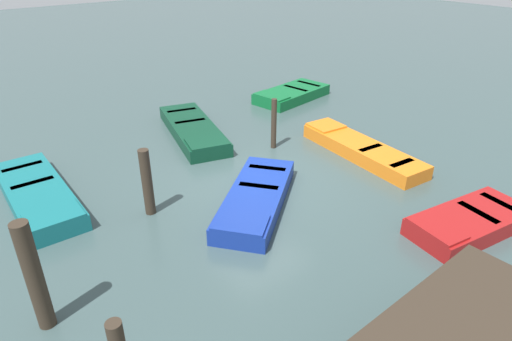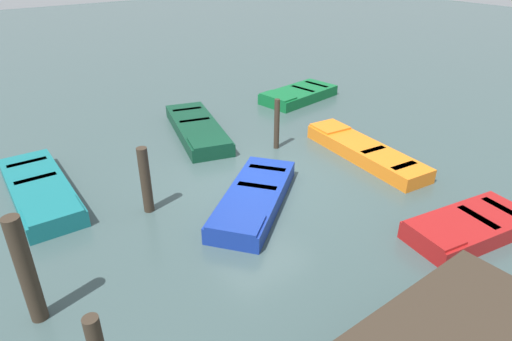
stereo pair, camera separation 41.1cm
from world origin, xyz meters
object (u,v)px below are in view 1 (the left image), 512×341
object	(u,v)px
mooring_piling_center	(274,124)
rowboat_green	(291,94)
mooring_piling_far_right	(147,182)
rowboat_dark_green	(193,130)
mooring_piling_mid_left	(34,277)
rowboat_teal	(38,194)
rowboat_orange	(361,149)
rowboat_blue	(256,198)
rowboat_red	(469,222)

from	to	relation	value
mooring_piling_center	rowboat_green	bearing A→B (deg)	-138.84
rowboat_green	mooring_piling_far_right	bearing A→B (deg)	18.02
rowboat_dark_green	mooring_piling_far_right	size ratio (longest dim) A/B	2.65
rowboat_green	mooring_piling_far_right	distance (m)	9.24
mooring_piling_mid_left	rowboat_teal	bearing A→B (deg)	-102.82
rowboat_teal	rowboat_orange	size ratio (longest dim) A/B	0.94
rowboat_blue	mooring_piling_center	world-z (taller)	mooring_piling_center
rowboat_dark_green	rowboat_orange	bearing A→B (deg)	51.03
rowboat_teal	rowboat_dark_green	bearing A→B (deg)	104.42
rowboat_dark_green	rowboat_green	bearing A→B (deg)	114.48
rowboat_teal	mooring_piling_far_right	xyz separation A→B (m)	(-1.94, 2.12, 0.60)
mooring_piling_center	mooring_piling_mid_left	size ratio (longest dim) A/B	0.77
rowboat_red	rowboat_dark_green	distance (m)	8.57
rowboat_teal	mooring_piling_mid_left	bearing A→B (deg)	-11.87
rowboat_teal	rowboat_green	world-z (taller)	same
rowboat_red	rowboat_orange	size ratio (longest dim) A/B	0.71
rowboat_red	rowboat_orange	bearing A→B (deg)	-96.79
rowboat_orange	mooring_piling_mid_left	bearing A→B (deg)	101.92
rowboat_green	rowboat_blue	bearing A→B (deg)	33.02
mooring_piling_center	mooring_piling_far_right	bearing A→B (deg)	12.56
rowboat_blue	rowboat_green	distance (m)	8.19
mooring_piling_mid_left	rowboat_orange	bearing A→B (deg)	-173.53
rowboat_blue	rowboat_orange	xyz separation A→B (m)	(-4.19, -0.29, -0.00)
rowboat_blue	mooring_piling_mid_left	distance (m)	5.13
rowboat_dark_green	rowboat_green	distance (m)	5.11
rowboat_blue	mooring_piling_center	bearing A→B (deg)	-175.57
rowboat_dark_green	rowboat_teal	bearing A→B (deg)	-61.20
rowboat_blue	mooring_piling_far_right	world-z (taller)	mooring_piling_far_right
rowboat_red	rowboat_blue	bearing A→B (deg)	-41.25
rowboat_blue	mooring_piling_far_right	bearing A→B (deg)	-69.84
mooring_piling_far_right	rowboat_red	bearing A→B (deg)	136.25
rowboat_red	mooring_piling_far_right	world-z (taller)	mooring_piling_far_right
rowboat_green	mooring_piling_mid_left	world-z (taller)	mooring_piling_mid_left
rowboat_teal	rowboat_orange	xyz separation A→B (m)	(-8.25, 3.14, -0.00)
rowboat_blue	mooring_piling_far_right	xyz separation A→B (m)	(2.12, -1.30, 0.60)
rowboat_teal	rowboat_blue	distance (m)	5.31
mooring_piling_far_right	rowboat_teal	bearing A→B (deg)	-47.58
rowboat_red	rowboat_dark_green	world-z (taller)	same
rowboat_red	rowboat_green	xyz separation A→B (m)	(-3.02, -9.14, -0.00)
rowboat_green	rowboat_red	bearing A→B (deg)	62.90
rowboat_orange	mooring_piling_center	xyz separation A→B (m)	(1.66, -2.05, 0.57)
mooring_piling_center	mooring_piling_far_right	world-z (taller)	mooring_piling_far_right
rowboat_green	mooring_piling_center	distance (m)	4.78
rowboat_dark_green	mooring_piling_far_right	bearing A→B (deg)	-28.16
rowboat_orange	rowboat_green	size ratio (longest dim) A/B	1.27
rowboat_teal	rowboat_dark_green	size ratio (longest dim) A/B	0.93
rowboat_blue	mooring_piling_far_right	size ratio (longest dim) A/B	2.20
rowboat_blue	rowboat_orange	world-z (taller)	same
rowboat_green	mooring_piling_far_right	size ratio (longest dim) A/B	2.06
rowboat_green	mooring_piling_mid_left	xyz separation A→B (m)	(11.12, 6.22, 0.80)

